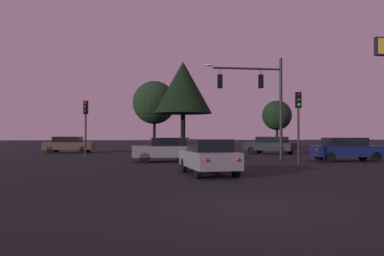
# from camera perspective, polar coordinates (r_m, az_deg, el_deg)

# --- Properties ---
(ground_plane) EXTENTS (168.00, 168.00, 0.00)m
(ground_plane) POSITION_cam_1_polar(r_m,az_deg,el_deg) (33.53, -3.41, -3.90)
(ground_plane) COLOR black
(ground_plane) RESTS_ON ground
(traffic_signal_mast_arm) EXTENTS (5.34, 0.42, 6.86)m
(traffic_signal_mast_arm) POSITION_cam_1_polar(r_m,az_deg,el_deg) (26.00, 10.12, 5.26)
(traffic_signal_mast_arm) COLOR #232326
(traffic_signal_mast_arm) RESTS_ON ground
(traffic_light_corner_left) EXTENTS (0.31, 0.36, 4.00)m
(traffic_light_corner_left) POSITION_cam_1_polar(r_m,az_deg,el_deg) (26.93, -15.54, 1.47)
(traffic_light_corner_left) COLOR #232326
(traffic_light_corner_left) RESTS_ON ground
(traffic_light_corner_right) EXTENTS (0.32, 0.36, 4.13)m
(traffic_light_corner_right) POSITION_cam_1_polar(r_m,az_deg,el_deg) (22.59, 15.55, 2.15)
(traffic_light_corner_right) COLOR #232326
(traffic_light_corner_right) RESTS_ON ground
(car_nearside_lane) EXTENTS (2.08, 4.20, 1.52)m
(car_nearside_lane) POSITION_cam_1_polar(r_m,az_deg,el_deg) (16.46, 2.47, -4.20)
(car_nearside_lane) COLOR gray
(car_nearside_lane) RESTS_ON ground
(car_crossing_left) EXTENTS (4.65, 2.24, 1.52)m
(car_crossing_left) POSITION_cam_1_polar(r_m,az_deg,el_deg) (26.47, 21.96, -2.89)
(car_crossing_left) COLOR #0F1947
(car_crossing_left) RESTS_ON ground
(car_crossing_right) EXTENTS (4.41, 1.95, 1.52)m
(car_crossing_right) POSITION_cam_1_polar(r_m,az_deg,el_deg) (24.05, -3.67, -3.17)
(car_crossing_right) COLOR gray
(car_crossing_right) RESTS_ON ground
(car_far_lane) EXTENTS (4.75, 2.29, 1.52)m
(car_far_lane) POSITION_cam_1_polar(r_m,az_deg,el_deg) (37.49, -17.84, -2.33)
(car_far_lane) COLOR #473828
(car_far_lane) RESTS_ON ground
(car_parked_lot) EXTENTS (4.49, 4.46, 1.52)m
(car_parked_lot) POSITION_cam_1_polar(r_m,az_deg,el_deg) (34.53, 11.64, -2.48)
(car_parked_lot) COLOR black
(car_parked_lot) RESTS_ON ground
(tree_behind_sign) EXTENTS (3.87, 3.87, 6.16)m
(tree_behind_sign) POSITION_cam_1_polar(r_m,az_deg,el_deg) (51.46, 12.51, 1.83)
(tree_behind_sign) COLOR black
(tree_behind_sign) RESTS_ON ground
(tree_left_far) EXTENTS (4.58, 4.58, 7.40)m
(tree_left_far) POSITION_cam_1_polar(r_m,az_deg,el_deg) (40.94, -5.62, 3.77)
(tree_left_far) COLOR black
(tree_left_far) RESTS_ON ground
(tree_center_horizon) EXTENTS (5.24, 5.24, 8.32)m
(tree_center_horizon) POSITION_cam_1_polar(r_m,az_deg,el_deg) (34.81, -1.35, 6.01)
(tree_center_horizon) COLOR black
(tree_center_horizon) RESTS_ON ground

